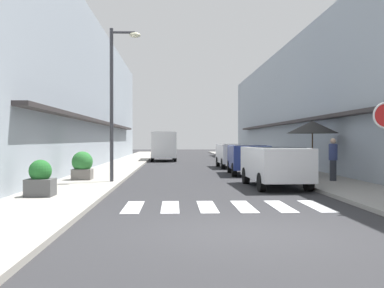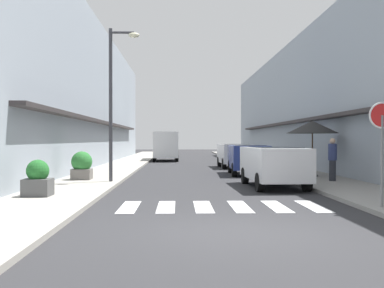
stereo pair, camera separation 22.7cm
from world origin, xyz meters
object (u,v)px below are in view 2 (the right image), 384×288
Objects in this scene: pedestrian_walking_near at (333,158)px; parked_car_far at (234,153)px; parked_car_mid at (248,156)px; round_street_sign at (382,126)px; delivery_van at (166,144)px; planter_corner at (38,179)px; cafe_umbrella at (312,127)px; street_lamp at (115,89)px; parked_car_near at (274,162)px; planter_midblock at (82,165)px.

parked_car_far is at bearing -147.42° from pedestrian_walking_near.
parked_car_mid is 12.14m from round_street_sign.
planter_corner is (-2.96, -24.99, -0.81)m from delivery_van.
cafe_umbrella is at bearing -157.72° from pedestrian_walking_near.
street_lamp is 2.41× the size of cafe_umbrella.
parked_car_mid is at bearing -73.66° from delivery_van.
planter_corner is 0.63× the size of pedestrian_walking_near.
street_lamp reaches higher than pedestrian_walking_near.
parked_car_near is 2.65× the size of pedestrian_walking_near.
cafe_umbrella reaches higher than parked_car_near.
cafe_umbrella is (2.45, -8.36, 1.36)m from parked_car_far.
parked_car_near is at bearing -90.00° from parked_car_mid.
planter_corner is at bearing 164.72° from round_street_sign.
cafe_umbrella reaches higher than delivery_van.
street_lamp reaches higher than parked_car_far.
street_lamp is (-5.90, -4.87, 2.77)m from parked_car_mid.
delivery_van is at bearing 111.12° from cafe_umbrella.
parked_car_near reaches higher than planter_midblock.
parked_car_near is at bearing 24.05° from planter_corner.
delivery_van is 0.92× the size of street_lamp.
cafe_umbrella is 12.23m from planter_corner.
pedestrian_walking_near is at bearing 80.82° from round_street_sign.
parked_car_mid is 1.59× the size of round_street_sign.
parked_car_near is 3.87× the size of planter_midblock.
parked_car_near is at bearing -17.13° from planter_midblock.
parked_car_mid is 8.14m from street_lamp.
parked_car_far is 10.98m from pedestrian_walking_near.
planter_corner is 5.62m from planter_midblock.
planter_midblock is at bearing 88.97° from planter_corner.
planter_midblock is (-2.86, -19.37, -0.72)m from delivery_van.
parked_car_far is at bearing 63.94° from planter_corner.
round_street_sign is 0.43× the size of street_lamp.
parked_car_far is 8.81m from cafe_umbrella.
parked_car_far is at bearing 52.68° from planter_midblock.
cafe_umbrella is (2.45, -2.62, 1.36)m from parked_car_mid.
round_street_sign is at bearing 9.80° from pedestrian_walking_near.
round_street_sign reaches higher than parked_car_mid.
parked_car_mid is 12.14m from planter_corner.
pedestrian_walking_near is at bearing 24.70° from planter_corner.
parked_car_mid is 5.57m from pedestrian_walking_near.
planter_midblock is at bearing -76.67° from pedestrian_walking_near.
pedestrian_walking_near reaches higher than parked_car_far.
street_lamp is 3.54× the size of pedestrian_walking_near.
delivery_van reaches higher than parked_car_near.
street_lamp is at bearing -140.46° from parked_car_mid.
delivery_van is at bearing 86.12° from street_lamp.
planter_midblock is (-7.38, -3.95, -0.23)m from parked_car_mid.
pedestrian_walking_near is at bearing -0.40° from street_lamp.
planter_corner is at bearing -145.05° from cafe_umbrella.
parked_car_mid is 1.64× the size of cafe_umbrella.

